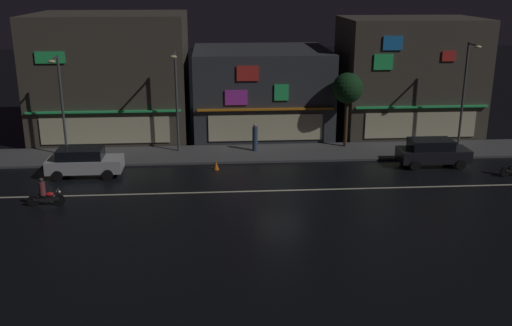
% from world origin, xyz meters
% --- Properties ---
extents(ground_plane, '(140.00, 140.00, 0.00)m').
position_xyz_m(ground_plane, '(0.00, 0.00, 0.00)').
color(ground_plane, black).
extents(lane_divider_stripe, '(34.45, 0.16, 0.01)m').
position_xyz_m(lane_divider_stripe, '(0.00, 0.00, 0.01)').
color(lane_divider_stripe, beige).
rests_on(lane_divider_stripe, ground).
extents(sidewalk_far, '(36.27, 3.96, 0.14)m').
position_xyz_m(sidewalk_far, '(0.00, 7.03, 0.07)').
color(sidewalk_far, '#4C4C4F').
rests_on(sidewalk_far, ground).
extents(storefront_left_block, '(9.83, 8.92, 6.17)m').
position_xyz_m(storefront_left_block, '(-0.00, 13.39, 3.08)').
color(storefront_left_block, '#383A3F').
rests_on(storefront_left_block, ground).
extents(storefront_center_block, '(10.78, 9.15, 8.75)m').
position_xyz_m(storefront_center_block, '(-10.88, 13.51, 4.37)').
color(storefront_center_block, '#4C443A').
rests_on(storefront_center_block, ground).
extents(storefront_right_block, '(9.83, 6.95, 8.41)m').
position_xyz_m(storefront_right_block, '(10.88, 12.41, 4.20)').
color(storefront_right_block, '#4C443A').
rests_on(storefront_right_block, ground).
extents(streetlamp_west, '(0.44, 1.64, 6.41)m').
position_xyz_m(streetlamp_west, '(-13.11, 7.06, 3.97)').
color(streetlamp_west, '#47494C').
rests_on(streetlamp_west, sidewalk_far).
extents(streetlamp_mid, '(0.44, 1.64, 6.56)m').
position_xyz_m(streetlamp_mid, '(-5.93, 7.55, 4.05)').
color(streetlamp_mid, '#47494C').
rests_on(streetlamp_mid, sidewalk_far).
extents(streetlamp_east, '(0.44, 1.64, 7.06)m').
position_xyz_m(streetlamp_east, '(12.99, 7.07, 4.31)').
color(streetlamp_east, '#47494C').
rests_on(streetlamp_east, sidewalk_far).
extents(pedestrian_on_sidewalk, '(0.36, 0.36, 1.85)m').
position_xyz_m(pedestrian_on_sidewalk, '(-0.85, 7.43, 1.00)').
color(pedestrian_on_sidewalk, '#334766').
rests_on(pedestrian_on_sidewalk, sidewalk_far).
extents(street_tree, '(2.04, 2.04, 5.03)m').
position_xyz_m(street_tree, '(5.37, 8.07, 4.10)').
color(street_tree, '#473323').
rests_on(street_tree, sidewalk_far).
extents(parked_car_near_kerb, '(4.30, 1.98, 1.67)m').
position_xyz_m(parked_car_near_kerb, '(-11.18, 3.38, 0.87)').
color(parked_car_near_kerb, silver).
rests_on(parked_car_near_kerb, ground).
extents(parked_car_trailing, '(4.30, 1.98, 1.67)m').
position_xyz_m(parked_car_trailing, '(9.90, 3.85, 0.87)').
color(parked_car_trailing, black).
rests_on(parked_car_trailing, ground).
extents(motorcycle_following, '(1.90, 0.60, 1.52)m').
position_xyz_m(motorcycle_following, '(-12.19, -1.38, 0.63)').
color(motorcycle_following, black).
rests_on(motorcycle_following, ground).
extents(traffic_cone, '(0.36, 0.36, 0.55)m').
position_xyz_m(traffic_cone, '(-3.47, 3.97, 0.28)').
color(traffic_cone, orange).
rests_on(traffic_cone, ground).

